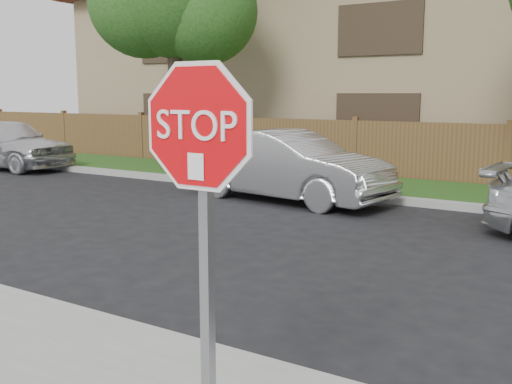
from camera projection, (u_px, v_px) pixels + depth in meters
The scene contains 7 objects.
ground at pixel (259, 365), 5.19m from camera, with size 90.00×90.00×0.00m, color black.
far_curb at pixel (475, 208), 11.97m from camera, with size 70.00×0.30×0.15m, color gray.
grass_strip at pixel (492, 197), 13.35m from camera, with size 70.00×3.00×0.12m, color #1E4714.
fence at pixel (508, 157), 14.56m from camera, with size 70.00×0.12×1.60m, color brown.
stop_sign at pixel (201, 183), 3.38m from camera, with size 1.01×0.13×2.55m.
sedan_far_left at pixel (6, 143), 18.73m from camera, with size 1.89×4.69×1.60m, color silver.
sedan_left at pixel (288, 166), 13.07m from camera, with size 1.64×4.69×1.55m, color #B1B2B6.
Camera 1 is at (2.59, -4.13, 2.33)m, focal length 42.00 mm.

